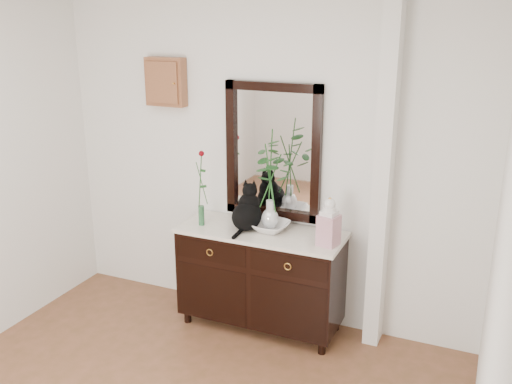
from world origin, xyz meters
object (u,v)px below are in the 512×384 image
at_px(lotus_bowl, 270,226).
at_px(ginger_jar, 329,221).
at_px(cat, 247,207).
at_px(sideboard, 261,274).

xyz_separation_m(lotus_bowl, ginger_jar, (0.50, -0.09, 0.15)).
bearing_deg(cat, sideboard, 3.71).
bearing_deg(sideboard, lotus_bowl, 19.31).
relative_size(sideboard, ginger_jar, 3.56).
relative_size(sideboard, cat, 3.58).
distance_m(sideboard, ginger_jar, 0.80).
distance_m(cat, lotus_bowl, 0.24).
bearing_deg(ginger_jar, lotus_bowl, 169.82).
relative_size(cat, lotus_bowl, 1.24).
xyz_separation_m(sideboard, lotus_bowl, (0.07, 0.02, 0.41)).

